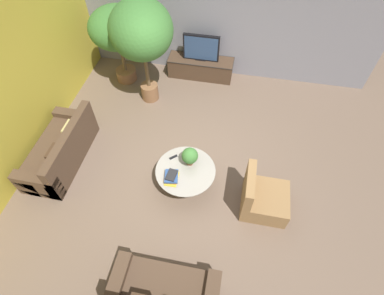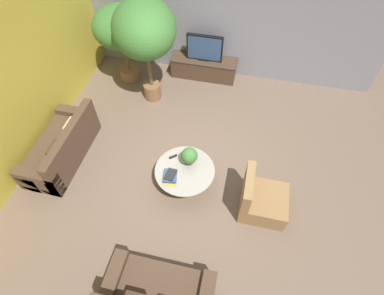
# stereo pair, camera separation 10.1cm
# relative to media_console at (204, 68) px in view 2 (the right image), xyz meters

# --- Properties ---
(ground_plane) EXTENTS (24.00, 24.00, 0.00)m
(ground_plane) POSITION_rel_media_console_xyz_m (0.35, -2.94, -0.26)
(ground_plane) COLOR brown
(back_wall_stone) EXTENTS (7.40, 0.12, 3.00)m
(back_wall_stone) POSITION_rel_media_console_xyz_m (0.35, 0.32, 1.24)
(back_wall_stone) COLOR gray
(back_wall_stone) RESTS_ON ground
(side_wall_left) EXTENTS (0.12, 7.40, 3.00)m
(side_wall_left) POSITION_rel_media_console_xyz_m (-2.91, -2.74, 1.24)
(side_wall_left) COLOR gold
(side_wall_left) RESTS_ON ground
(media_console) EXTENTS (1.63, 0.50, 0.50)m
(media_console) POSITION_rel_media_console_xyz_m (0.00, 0.00, 0.00)
(media_console) COLOR #473323
(media_console) RESTS_ON ground
(television) EXTENTS (0.87, 0.13, 0.65)m
(television) POSITION_rel_media_console_xyz_m (0.00, -0.00, 0.56)
(television) COLOR black
(television) RESTS_ON media_console
(coffee_table) EXTENTS (1.09, 1.09, 0.46)m
(coffee_table) POSITION_rel_media_console_xyz_m (0.29, -3.27, 0.06)
(coffee_table) COLOR #756656
(coffee_table) RESTS_ON ground
(couch_by_wall) EXTENTS (0.84, 1.82, 0.84)m
(couch_by_wall) POSITION_rel_media_console_xyz_m (-2.25, -3.17, 0.02)
(couch_by_wall) COLOR #4C3828
(couch_by_wall) RESTS_ON ground
(armchair_wicker) EXTENTS (0.80, 0.76, 0.86)m
(armchair_wicker) POSITION_rel_media_console_xyz_m (1.71, -3.47, 0.01)
(armchair_wicker) COLOR olive
(armchair_wicker) RESTS_ON ground
(potted_palm_tall) EXTENTS (1.26, 1.26, 1.87)m
(potted_palm_tall) POSITION_rel_media_console_xyz_m (-1.83, -0.48, 1.09)
(potted_palm_tall) COLOR brown
(potted_palm_tall) RESTS_ON ground
(potted_palm_corner) EXTENTS (1.28, 1.28, 2.38)m
(potted_palm_corner) POSITION_rel_media_console_xyz_m (-1.04, -1.06, 1.47)
(potted_palm_corner) COLOR brown
(potted_palm_corner) RESTS_ON ground
(potted_plant_tabletop) EXTENTS (0.30, 0.30, 0.38)m
(potted_plant_tabletop) POSITION_rel_media_console_xyz_m (0.34, -3.10, 0.42)
(potted_plant_tabletop) COLOR brown
(potted_plant_tabletop) RESTS_ON coffee_table
(book_stack) EXTENTS (0.27, 0.32, 0.13)m
(book_stack) POSITION_rel_media_console_xyz_m (0.09, -3.50, 0.26)
(book_stack) COLOR gold
(book_stack) RESTS_ON coffee_table
(remote_black) EXTENTS (0.15, 0.14, 0.02)m
(remote_black) POSITION_rel_media_console_xyz_m (0.01, -3.03, 0.21)
(remote_black) COLOR black
(remote_black) RESTS_ON coffee_table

